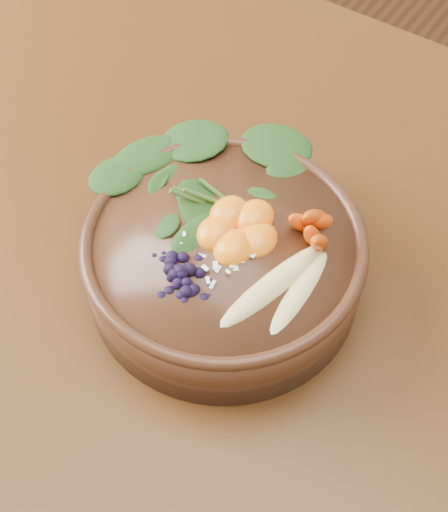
{
  "coord_description": "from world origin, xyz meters",
  "views": [
    {
      "loc": [
        0.13,
        -0.32,
        1.31
      ],
      "look_at": [
        -0.08,
        -0.01,
        0.79
      ],
      "focal_mm": 50.0,
      "sensor_mm": 36.0,
      "label": 1
    }
  ],
  "objects_px": {
    "mandarin_cluster": "(239,221)",
    "blueberry_pile": "(180,263)",
    "kale_heap": "(237,171)",
    "dining_table": "(294,368)",
    "stoneware_bowl": "(224,262)",
    "carrot_cluster": "(319,202)",
    "banana_halves": "(287,280)"
  },
  "relations": [
    {
      "from": "carrot_cluster",
      "to": "mandarin_cluster",
      "type": "bearing_deg",
      "value": -129.81
    },
    {
      "from": "dining_table",
      "to": "kale_heap",
      "type": "xyz_separation_m",
      "value": [
        -0.11,
        0.05,
        0.18
      ]
    },
    {
      "from": "kale_heap",
      "to": "blueberry_pile",
      "type": "bearing_deg",
      "value": -81.1
    },
    {
      "from": "mandarin_cluster",
      "to": "blueberry_pile",
      "type": "distance_m",
      "value": 0.07
    },
    {
      "from": "mandarin_cluster",
      "to": "stoneware_bowl",
      "type": "bearing_deg",
      "value": -109.24
    },
    {
      "from": "carrot_cluster",
      "to": "blueberry_pile",
      "type": "bearing_deg",
      "value": -109.55
    },
    {
      "from": "dining_table",
      "to": "banana_halves",
      "type": "height_order",
      "value": "banana_halves"
    },
    {
      "from": "dining_table",
      "to": "stoneware_bowl",
      "type": "xyz_separation_m",
      "value": [
        -0.08,
        -0.01,
        0.13
      ]
    },
    {
      "from": "dining_table",
      "to": "stoneware_bowl",
      "type": "distance_m",
      "value": 0.15
    },
    {
      "from": "dining_table",
      "to": "blueberry_pile",
      "type": "bearing_deg",
      "value": -148.31
    },
    {
      "from": "dining_table",
      "to": "carrot_cluster",
      "type": "xyz_separation_m",
      "value": [
        -0.02,
        0.05,
        0.2
      ]
    },
    {
      "from": "dining_table",
      "to": "carrot_cluster",
      "type": "height_order",
      "value": "carrot_cluster"
    },
    {
      "from": "dining_table",
      "to": "kale_heap",
      "type": "relative_size",
      "value": 9.62
    },
    {
      "from": "carrot_cluster",
      "to": "mandarin_cluster",
      "type": "relative_size",
      "value": 0.87
    },
    {
      "from": "kale_heap",
      "to": "stoneware_bowl",
      "type": "bearing_deg",
      "value": -66.03
    },
    {
      "from": "mandarin_cluster",
      "to": "blueberry_pile",
      "type": "bearing_deg",
      "value": -102.17
    },
    {
      "from": "kale_heap",
      "to": "mandarin_cluster",
      "type": "bearing_deg",
      "value": -54.69
    },
    {
      "from": "kale_heap",
      "to": "mandarin_cluster",
      "type": "relative_size",
      "value": 2.07
    },
    {
      "from": "carrot_cluster",
      "to": "kale_heap",
      "type": "bearing_deg",
      "value": -169.49
    },
    {
      "from": "banana_halves",
      "to": "blueberry_pile",
      "type": "xyz_separation_m",
      "value": [
        -0.08,
        -0.04,
        0.01
      ]
    },
    {
      "from": "stoneware_bowl",
      "to": "carrot_cluster",
      "type": "bearing_deg",
      "value": 43.41
    },
    {
      "from": "kale_heap",
      "to": "banana_halves",
      "type": "bearing_deg",
      "value": -36.45
    },
    {
      "from": "dining_table",
      "to": "blueberry_pile",
      "type": "xyz_separation_m",
      "value": [
        -0.09,
        -0.06,
        0.18
      ]
    },
    {
      "from": "carrot_cluster",
      "to": "banana_halves",
      "type": "relative_size",
      "value": 0.51
    },
    {
      "from": "kale_heap",
      "to": "banana_halves",
      "type": "xyz_separation_m",
      "value": [
        0.1,
        -0.07,
        -0.01
      ]
    },
    {
      "from": "carrot_cluster",
      "to": "dining_table",
      "type": "bearing_deg",
      "value": -52.05
    },
    {
      "from": "kale_heap",
      "to": "carrot_cluster",
      "type": "distance_m",
      "value": 0.09
    },
    {
      "from": "dining_table",
      "to": "stoneware_bowl",
      "type": "relative_size",
      "value": 6.3
    },
    {
      "from": "banana_halves",
      "to": "mandarin_cluster",
      "type": "bearing_deg",
      "value": 170.25
    },
    {
      "from": "dining_table",
      "to": "blueberry_pile",
      "type": "height_order",
      "value": "blueberry_pile"
    },
    {
      "from": "stoneware_bowl",
      "to": "carrot_cluster",
      "type": "xyz_separation_m",
      "value": [
        0.06,
        0.06,
        0.07
      ]
    },
    {
      "from": "banana_halves",
      "to": "mandarin_cluster",
      "type": "xyz_separation_m",
      "value": [
        -0.07,
        0.03,
        0.0
      ]
    }
  ]
}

